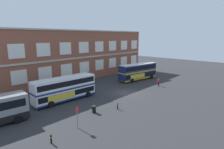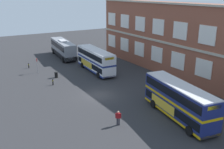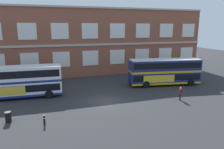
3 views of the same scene
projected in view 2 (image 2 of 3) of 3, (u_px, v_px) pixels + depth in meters
The scene contains 10 objects.
ground_plane at pixel (111, 92), 37.92m from camera, with size 120.00×120.00×0.00m, color #2B2B2D.
brick_terminal_building at pixel (197, 42), 42.99m from camera, with size 46.42×8.19×12.38m.
double_decker_near at pixel (96, 60), 47.21m from camera, with size 11.11×3.26×4.07m.
double_decker_middle at pixel (179, 100), 29.76m from camera, with size 11.27×4.29×4.07m.
touring_coach at pixel (63, 49), 57.54m from camera, with size 12.19×3.79×3.80m.
waiting_passenger at pixel (118, 117), 28.34m from camera, with size 0.42×0.60×1.70m.
bus_stand_flag at pixel (37, 64), 46.44m from camera, with size 0.44×0.10×2.70m.
station_litter_bin at pixel (56, 75), 44.15m from camera, with size 0.60×0.60×1.03m.
safety_bollard_west at pixel (29, 66), 49.61m from camera, with size 0.19×0.19×0.95m.
safety_bollard_east at pixel (53, 82), 40.67m from camera, with size 0.19×0.19×0.95m.
Camera 2 is at (30.33, -16.05, 14.09)m, focal length 41.62 mm.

